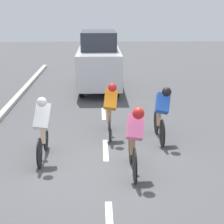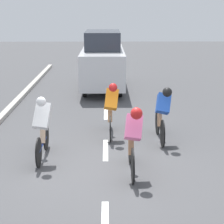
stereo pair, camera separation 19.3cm
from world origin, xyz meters
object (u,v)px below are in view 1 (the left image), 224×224
at_px(support_car, 99,61).
at_px(cyclist_orange, 110,108).
at_px(cyclist_pink, 134,138).
at_px(cyclist_white, 42,126).
at_px(cyclist_blue, 162,112).

bearing_deg(support_car, cyclist_orange, 92.62).
bearing_deg(support_car, cyclist_pink, 94.72).
distance_m(cyclist_white, support_car, 7.66).
bearing_deg(cyclist_white, support_car, -99.54).
height_order(cyclist_orange, support_car, support_car).
relative_size(cyclist_orange, cyclist_white, 1.00).
bearing_deg(cyclist_blue, cyclist_white, 21.96).
distance_m(cyclist_orange, cyclist_white, 2.18).
bearing_deg(cyclist_pink, cyclist_orange, -79.96).
xyz_separation_m(cyclist_orange, cyclist_white, (1.54, 1.54, 0.01)).
relative_size(cyclist_white, cyclist_blue, 1.00).
xyz_separation_m(cyclist_blue, support_car, (1.56, -6.40, 0.40)).
relative_size(cyclist_orange, support_car, 0.37).
height_order(cyclist_orange, cyclist_blue, cyclist_orange).
relative_size(cyclist_white, support_car, 0.37).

